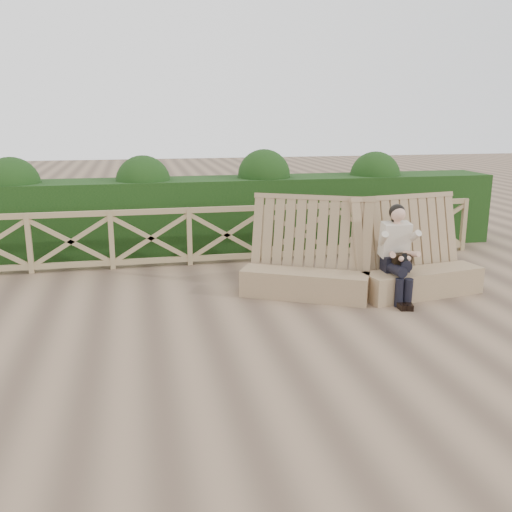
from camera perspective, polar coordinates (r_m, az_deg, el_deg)
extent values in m
plane|color=brown|center=(7.76, 1.22, -7.14)|extent=(60.00, 60.00, 0.00)
cube|color=#89704E|center=(8.95, 4.87, -2.83)|extent=(1.98, 1.35, 0.42)
cube|color=#89704E|center=(9.06, 5.27, 1.13)|extent=(1.95, 1.30, 1.54)
cube|color=#89704E|center=(9.39, 16.27, -2.56)|extent=(2.03, 0.82, 0.42)
cube|color=#89704E|center=(9.45, 15.52, 1.21)|extent=(2.02, 0.76, 1.54)
cube|color=black|center=(9.12, 13.72, -0.72)|extent=(0.40, 0.30, 0.24)
cube|color=beige|center=(9.08, 13.73, 1.61)|extent=(0.45, 0.33, 0.57)
sphere|color=tan|center=(8.95, 14.01, 4.10)|extent=(0.24, 0.24, 0.23)
sphere|color=black|center=(8.99, 13.93, 4.28)|extent=(0.26, 0.26, 0.25)
cylinder|color=black|center=(8.88, 13.70, -1.25)|extent=(0.18, 0.50, 0.16)
cylinder|color=black|center=(8.95, 14.70, -0.70)|extent=(0.19, 0.51, 0.18)
cylinder|color=black|center=(8.75, 14.12, -3.61)|extent=(0.14, 0.14, 0.42)
cylinder|color=black|center=(8.79, 14.95, -3.60)|extent=(0.14, 0.14, 0.42)
cube|color=black|center=(8.72, 14.30, -4.87)|extent=(0.11, 0.26, 0.09)
cube|color=black|center=(8.75, 15.01, -4.87)|extent=(0.11, 0.26, 0.09)
cube|color=black|center=(8.93, 14.37, -0.36)|extent=(0.29, 0.18, 0.19)
cube|color=black|center=(8.75, 14.72, -0.23)|extent=(0.08, 0.10, 0.13)
cube|color=#9C815A|center=(10.82, -2.99, 4.71)|extent=(10.10, 0.07, 0.10)
cube|color=#9C815A|center=(11.00, -2.92, -0.07)|extent=(10.10, 0.07, 0.10)
cube|color=black|center=(12.04, -3.87, 4.21)|extent=(12.00, 1.20, 1.50)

